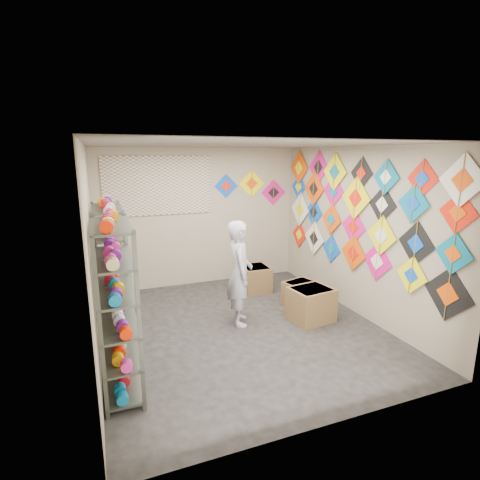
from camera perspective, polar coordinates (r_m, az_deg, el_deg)
name	(u,v)px	position (r m, az deg, el deg)	size (l,w,h in m)	color
ground	(241,328)	(5.83, 0.15, -13.26)	(4.50, 4.50, 0.00)	black
room_walls	(241,221)	(5.32, 0.16, 2.86)	(4.50, 4.50, 4.50)	tan
shelf_rack_front	(117,307)	(4.35, -18.25, -9.70)	(0.40, 1.10, 1.90)	#4C5147
shelf_rack_back	(111,273)	(5.57, -19.00, -4.74)	(0.40, 1.10, 1.90)	#4C5147
string_spools	(113,281)	(4.92, -18.75, -5.88)	(0.12, 2.36, 0.12)	#E4288B
kite_wall_display	(353,213)	(6.36, 16.81, 4.01)	(0.05, 4.34, 2.09)	black
back_wall_kites	(253,187)	(7.76, 1.92, 8.00)	(1.57, 0.02, 0.76)	blue
poster	(158,186)	(7.22, -12.39, 8.07)	(2.00, 0.01, 1.10)	#704FAD
shopkeeper	(240,273)	(5.71, -0.05, -5.06)	(0.52, 0.67, 1.62)	#BCBCBC
carton_a	(311,304)	(6.08, 10.75, -9.62)	(0.64, 0.53, 0.53)	brown
carton_b	(300,294)	(6.62, 9.18, -8.12)	(0.52, 0.43, 0.43)	brown
carton_c	(255,279)	(7.23, 2.32, -5.89)	(0.51, 0.56, 0.49)	brown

